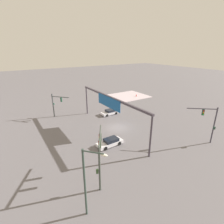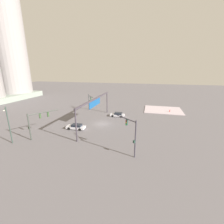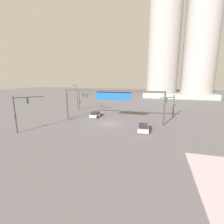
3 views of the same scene
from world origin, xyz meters
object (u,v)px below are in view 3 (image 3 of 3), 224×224
(traffic_signal_cross_street, at_px, (20,109))
(sedan_car_waiting_far, at_px, (144,127))
(streetlamp_curved_arm, at_px, (76,95))
(sedan_car_approaching, at_px, (96,114))
(traffic_signal_opposite_side, at_px, (82,98))
(traffic_signal_near_corner, at_px, (171,103))

(traffic_signal_cross_street, bearing_deg, sedan_car_waiting_far, -32.62)
(streetlamp_curved_arm, relative_size, sedan_car_approaching, 1.62)
(sedan_car_waiting_far, bearing_deg, traffic_signal_opposite_side, 52.31)
(traffic_signal_near_corner, xyz_separation_m, sedan_car_approaching, (-17.15, -3.55, -2.92))
(traffic_signal_cross_street, height_order, sedan_car_approaching, traffic_signal_cross_street)
(sedan_car_approaching, bearing_deg, sedan_car_waiting_far, -124.01)
(traffic_signal_near_corner, height_order, traffic_signal_cross_street, traffic_signal_cross_street)
(traffic_signal_opposite_side, relative_size, traffic_signal_cross_street, 0.88)
(traffic_signal_cross_street, distance_m, sedan_car_waiting_far, 21.22)
(streetlamp_curved_arm, bearing_deg, sedan_car_waiting_far, 102.09)
(traffic_signal_cross_street, bearing_deg, streetlamp_curved_arm, 43.68)
(traffic_signal_near_corner, bearing_deg, streetlamp_curved_arm, -52.09)
(traffic_signal_cross_street, bearing_deg, sedan_car_approaching, 9.92)
(traffic_signal_cross_street, xyz_separation_m, sedan_car_waiting_far, (19.87, 6.53, -3.55))
(traffic_signal_near_corner, xyz_separation_m, traffic_signal_opposite_side, (-23.21, 1.64, 0.35))
(traffic_signal_opposite_side, distance_m, traffic_signal_cross_street, 19.26)
(sedan_car_waiting_far, bearing_deg, sedan_car_approaching, 55.47)
(streetlamp_curved_arm, height_order, sedan_car_waiting_far, streetlamp_curved_arm)
(sedan_car_waiting_far, bearing_deg, traffic_signal_cross_street, 105.45)
(streetlamp_curved_arm, height_order, sedan_car_approaching, streetlamp_curved_arm)
(traffic_signal_opposite_side, xyz_separation_m, sedan_car_waiting_far, (18.10, -12.66, -3.27))
(traffic_signal_cross_street, xyz_separation_m, sedan_car_approaching, (7.84, 13.99, -3.55))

